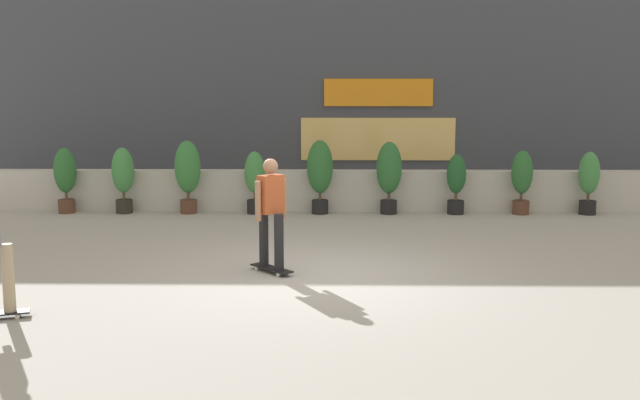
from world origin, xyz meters
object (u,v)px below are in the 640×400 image
object	(u,v)px
potted_plant_7	(522,178)
potted_plant_6	(456,181)
potted_plant_1	(123,176)
potted_plant_8	(589,179)
potted_plant_4	(320,171)
potted_plant_5	(389,172)
potted_plant_2	(188,171)
skater_foreground	(271,210)
potted_plant_3	(255,178)
potted_plant_0	(65,176)

from	to	relation	value
potted_plant_7	potted_plant_6	bearing A→B (deg)	-180.00
potted_plant_1	potted_plant_8	bearing A→B (deg)	0.00
potted_plant_8	potted_plant_4	bearing A→B (deg)	180.00
potted_plant_5	potted_plant_2	bearing A→B (deg)	180.00
potted_plant_6	skater_foreground	bearing A→B (deg)	-123.82
potted_plant_3	potted_plant_8	size ratio (longest dim) A/B	1.00
potted_plant_4	potted_plant_7	bearing A→B (deg)	0.00
potted_plant_4	potted_plant_7	distance (m)	4.36
potted_plant_8	potted_plant_5	bearing A→B (deg)	-180.00
potted_plant_2	potted_plant_4	world-z (taller)	potted_plant_4
potted_plant_4	potted_plant_6	bearing A→B (deg)	-0.00
potted_plant_1	potted_plant_6	xyz separation A→B (m)	(7.23, -0.00, -0.11)
potted_plant_0	potted_plant_1	xyz separation A→B (m)	(1.27, 0.00, 0.00)
potted_plant_6	potted_plant_5	bearing A→B (deg)	180.00
potted_plant_1	potted_plant_2	world-z (taller)	potted_plant_2
potted_plant_5	skater_foreground	distance (m)	5.74
potted_plant_3	potted_plant_6	xyz separation A→B (m)	(4.36, -0.00, -0.05)
potted_plant_1	skater_foreground	xyz separation A→B (m)	(3.66, -5.33, 0.11)
potted_plant_2	potted_plant_6	world-z (taller)	potted_plant_2
potted_plant_1	potted_plant_7	size ratio (longest dim) A/B	1.04
potted_plant_3	potted_plant_7	bearing A→B (deg)	0.00
potted_plant_6	potted_plant_8	size ratio (longest dim) A/B	0.96
potted_plant_0	potted_plant_6	bearing A→B (deg)	-0.00
potted_plant_0	potted_plant_1	world-z (taller)	potted_plant_1
potted_plant_8	potted_plant_3	bearing A→B (deg)	180.00
potted_plant_4	skater_foreground	size ratio (longest dim) A/B	0.95
potted_plant_0	potted_plant_2	world-z (taller)	potted_plant_2
potted_plant_0	potted_plant_5	bearing A→B (deg)	-0.00
potted_plant_5	skater_foreground	xyz separation A→B (m)	(-2.12, -5.33, 0.02)
potted_plant_3	potted_plant_5	size ratio (longest dim) A/B	0.87
potted_plant_0	potted_plant_6	size ratio (longest dim) A/B	1.10
potted_plant_3	potted_plant_6	size ratio (longest dim) A/B	1.05
potted_plant_1	potted_plant_5	size ratio (longest dim) A/B	0.92
potted_plant_3	potted_plant_5	xyz separation A→B (m)	(2.91, -0.00, 0.15)
potted_plant_7	potted_plant_3	bearing A→B (deg)	180.00
potted_plant_0	potted_plant_4	xyz separation A→B (m)	(5.55, 0.00, 0.12)
potted_plant_2	potted_plant_6	size ratio (longest dim) A/B	1.22
potted_plant_2	potted_plant_3	xyz separation A→B (m)	(1.46, 0.00, -0.17)
potted_plant_8	potted_plant_6	bearing A→B (deg)	-180.00
potted_plant_1	potted_plant_2	size ratio (longest dim) A/B	0.90
potted_plant_5	potted_plant_6	bearing A→B (deg)	0.00
potted_plant_2	skater_foreground	bearing A→B (deg)	-67.15
potted_plant_2	potted_plant_6	distance (m)	5.82
potted_plant_1	potted_plant_5	distance (m)	5.78
potted_plant_2	potted_plant_8	xyz separation A→B (m)	(8.67, 0.00, -0.16)
potted_plant_2	skater_foreground	size ratio (longest dim) A/B	0.94
potted_plant_2	potted_plant_7	size ratio (longest dim) A/B	1.15
potted_plant_8	potted_plant_7	bearing A→B (deg)	180.00
potted_plant_6	potted_plant_8	bearing A→B (deg)	0.00
potted_plant_5	potted_plant_8	bearing A→B (deg)	0.00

